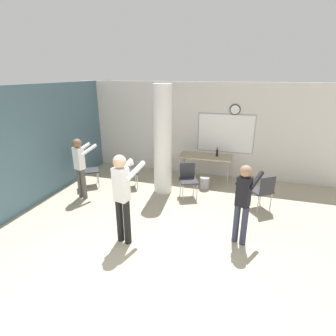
% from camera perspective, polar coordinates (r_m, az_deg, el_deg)
% --- Properties ---
extents(ground_plane, '(24.00, 24.00, 0.00)m').
position_cam_1_polar(ground_plane, '(4.33, -6.43, -24.62)').
color(ground_plane, '#ADA389').
extents(wall_left_accent, '(0.12, 7.00, 2.80)m').
position_cam_1_polar(wall_left_accent, '(7.33, -25.00, 5.25)').
color(wall_left_accent, slate).
rests_on(wall_left_accent, ground_plane).
extents(wall_back, '(8.00, 0.15, 2.80)m').
position_cam_1_polar(wall_back, '(8.13, 7.22, 8.25)').
color(wall_back, silver).
rests_on(wall_back, ground_plane).
extents(support_pillar, '(0.47, 0.47, 2.80)m').
position_cam_1_polar(support_pillar, '(6.70, -1.18, 5.89)').
color(support_pillar, white).
rests_on(support_pillar, ground_plane).
extents(folding_table, '(1.50, 0.73, 0.77)m').
position_cam_1_polar(folding_table, '(7.70, 8.13, 2.28)').
color(folding_table, tan).
rests_on(folding_table, ground_plane).
extents(bottle_on_table, '(0.07, 0.07, 0.27)m').
position_cam_1_polar(bottle_on_table, '(7.66, 10.63, 3.29)').
color(bottle_on_table, black).
rests_on(bottle_on_table, folding_table).
extents(waste_bin, '(0.27, 0.27, 0.33)m').
position_cam_1_polar(waste_bin, '(7.33, 7.97, -3.25)').
color(waste_bin, gray).
rests_on(waste_bin, ground_plane).
extents(chair_mid_room, '(0.62, 0.62, 0.87)m').
position_cam_1_polar(chair_mid_room, '(6.41, 19.95, -4.44)').
color(chair_mid_room, '#2D2D33').
rests_on(chair_mid_room, ground_plane).
extents(chair_near_pillar, '(0.60, 0.60, 0.87)m').
position_cam_1_polar(chair_near_pillar, '(7.30, -8.92, -0.46)').
color(chair_near_pillar, '#2D2D33').
rests_on(chair_near_pillar, ground_plane).
extents(chair_table_front, '(0.58, 0.58, 0.87)m').
position_cam_1_polar(chair_table_front, '(6.71, 4.40, -2.13)').
color(chair_table_front, '#2D2D33').
rests_on(chair_table_front, ground_plane).
extents(chair_by_left_wall, '(0.62, 0.62, 0.87)m').
position_cam_1_polar(chair_by_left_wall, '(7.65, -17.08, -0.17)').
color(chair_by_left_wall, '#2D2D33').
rests_on(chair_by_left_wall, ground_plane).
extents(person_watching_back, '(0.47, 0.62, 1.55)m').
position_cam_1_polar(person_watching_back, '(6.84, -18.55, 0.86)').
color(person_watching_back, '#514C47').
rests_on(person_watching_back, ground_plane).
extents(person_playing_front, '(0.48, 0.71, 1.72)m').
position_cam_1_polar(person_playing_front, '(4.78, -9.86, -5.27)').
color(person_playing_front, black).
rests_on(person_playing_front, ground_plane).
extents(person_playing_side, '(0.50, 0.65, 1.55)m').
position_cam_1_polar(person_playing_side, '(4.91, 16.10, -6.41)').
color(person_playing_side, '#2D3347').
rests_on(person_playing_side, ground_plane).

